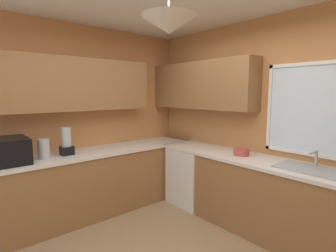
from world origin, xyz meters
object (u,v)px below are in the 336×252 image
at_px(kettle, 44,149).
at_px(microwave, 10,151).
at_px(blender_appliance, 67,142).
at_px(bowl, 241,152).
at_px(dishwasher, 193,176).
at_px(sink_assembly, 310,169).

bearing_deg(kettle, microwave, -93.28).
distance_m(kettle, blender_appliance, 0.28).
bearing_deg(bowl, dishwasher, -177.91).
bearing_deg(bowl, sink_assembly, 0.43).
distance_m(dishwasher, blender_appliance, 1.89).
height_order(sink_assembly, bowl, sink_assembly).
distance_m(microwave, kettle, 0.35).
height_order(kettle, sink_assembly, kettle).
xyz_separation_m(dishwasher, bowl, (0.82, 0.03, 0.51)).
height_order(dishwasher, sink_assembly, sink_assembly).
bearing_deg(blender_appliance, bowl, 48.67).
distance_m(kettle, sink_assembly, 3.02).
xyz_separation_m(microwave, blender_appliance, (0.00, 0.63, 0.02)).
xyz_separation_m(microwave, bowl, (1.48, 2.32, -0.10)).
xyz_separation_m(microwave, kettle, (0.02, 0.35, -0.02)).
bearing_deg(microwave, dishwasher, 73.90).
height_order(microwave, kettle, microwave).
relative_size(kettle, blender_appliance, 0.67).
distance_m(dishwasher, bowl, 0.97).
relative_size(kettle, sink_assembly, 0.38).
bearing_deg(blender_appliance, kettle, -85.93).
distance_m(dishwasher, kettle, 2.12).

